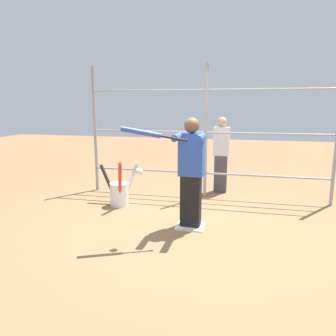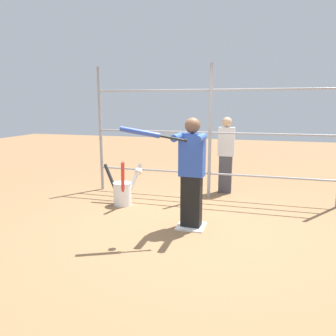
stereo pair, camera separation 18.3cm
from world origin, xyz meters
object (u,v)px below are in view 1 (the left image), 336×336
at_px(batter, 191,170).
at_px(bat_bucket, 119,192).
at_px(bystander_behind_fence, 221,154).
at_px(baseball_bat_swinging, 147,133).
at_px(softball_in_flight, 139,172).

relative_size(batter, bat_bucket, 1.92).
height_order(bat_bucket, bystander_behind_fence, bystander_behind_fence).
bearing_deg(baseball_bat_swinging, batter, -127.47).
relative_size(bat_bucket, bystander_behind_fence, 0.55).
relative_size(baseball_bat_swinging, softball_in_flight, 8.29).
height_order(batter, baseball_bat_swinging, batter).
distance_m(softball_in_flight, bystander_behind_fence, 2.82).
bearing_deg(baseball_bat_swinging, bystander_behind_fence, -105.23).
bearing_deg(bat_bucket, baseball_bat_swinging, 125.00).
height_order(baseball_bat_swinging, softball_in_flight, baseball_bat_swinging).
xyz_separation_m(baseball_bat_swinging, bystander_behind_fence, (-0.72, -2.65, -0.62)).
distance_m(batter, softball_in_flight, 0.85).
distance_m(batter, bystander_behind_fence, 2.07).
relative_size(softball_in_flight, bystander_behind_fence, 0.06).
bearing_deg(softball_in_flight, batter, -130.25).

